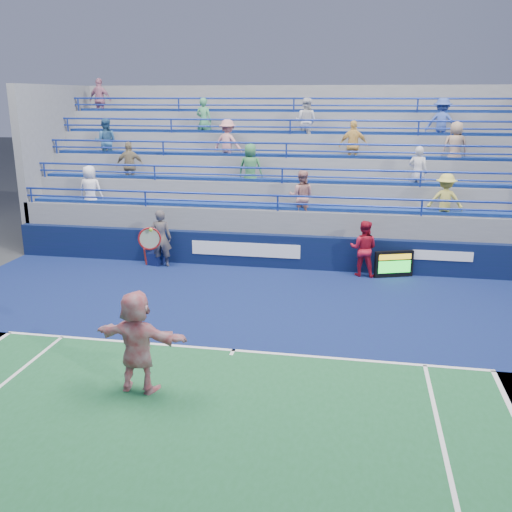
% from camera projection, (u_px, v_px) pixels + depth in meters
% --- Properties ---
extents(ground, '(120.00, 120.00, 0.00)m').
position_uv_depth(ground, '(233.00, 351.00, 12.61)').
color(ground, '#333538').
extents(sponsor_wall, '(18.00, 0.32, 1.10)m').
position_uv_depth(sponsor_wall, '(276.00, 251.00, 18.62)').
color(sponsor_wall, '#091836').
rests_on(sponsor_wall, ground).
extents(bleacher_stand, '(18.00, 5.60, 6.13)m').
position_uv_depth(bleacher_stand, '(291.00, 201.00, 21.92)').
color(bleacher_stand, slate).
rests_on(bleacher_stand, ground).
extents(serve_speed_board, '(1.19, 0.53, 0.84)m').
position_uv_depth(serve_speed_board, '(394.00, 264.00, 17.63)').
color(serve_speed_board, black).
rests_on(serve_speed_board, ground).
extents(judge_chair, '(0.52, 0.52, 0.76)m').
position_uv_depth(judge_chair, '(156.00, 257.00, 19.01)').
color(judge_chair, '#0D1540').
rests_on(judge_chair, ground).
extents(tennis_player, '(1.92, 0.80, 3.22)m').
position_uv_depth(tennis_player, '(137.00, 341.00, 10.68)').
color(tennis_player, white).
rests_on(tennis_player, ground).
extents(line_judge, '(0.76, 0.56, 1.90)m').
position_uv_depth(line_judge, '(161.00, 238.00, 18.64)').
color(line_judge, '#131A36').
rests_on(line_judge, ground).
extents(ball_girl, '(0.95, 0.79, 1.76)m').
position_uv_depth(ball_girl, '(364.00, 249.00, 17.66)').
color(ball_girl, '#AB1328').
rests_on(ball_girl, ground).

